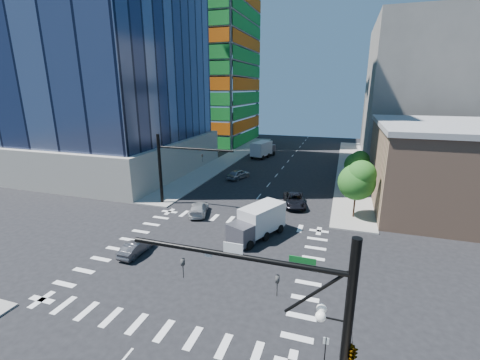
% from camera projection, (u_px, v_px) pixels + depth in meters
% --- Properties ---
extents(ground, '(160.00, 160.00, 0.00)m').
position_uv_depth(ground, '(207.00, 259.00, 28.59)').
color(ground, black).
rests_on(ground, ground).
extents(road_markings, '(20.00, 20.00, 0.01)m').
position_uv_depth(road_markings, '(207.00, 259.00, 28.59)').
color(road_markings, silver).
rests_on(road_markings, ground).
extents(sidewalk_ne, '(5.00, 60.00, 0.15)m').
position_uv_depth(sidewalk_ne, '(351.00, 167.00, 61.43)').
color(sidewalk_ne, gray).
rests_on(sidewalk_ne, ground).
extents(sidewalk_nw, '(5.00, 60.00, 0.15)m').
position_uv_depth(sidewalk_nw, '(229.00, 159.00, 68.87)').
color(sidewalk_nw, gray).
rests_on(sidewalk_nw, ground).
extents(construction_building, '(25.16, 34.50, 70.60)m').
position_uv_depth(construction_building, '(204.00, 50.00, 86.63)').
color(construction_building, gray).
rests_on(construction_building, ground).
extents(commercial_building, '(20.50, 22.50, 10.60)m').
position_uv_depth(commercial_building, '(462.00, 166.00, 39.81)').
color(commercial_building, '#A0765D').
rests_on(commercial_building, ground).
extents(bg_building_ne, '(24.00, 30.00, 28.00)m').
position_uv_depth(bg_building_ne, '(430.00, 92.00, 67.01)').
color(bg_building_ne, slate).
rests_on(bg_building_ne, ground).
extents(signal_mast_se, '(10.51, 2.48, 9.00)m').
position_uv_depth(signal_mast_se, '(325.00, 324.00, 13.55)').
color(signal_mast_se, black).
rests_on(signal_mast_se, sidewalk_se).
extents(signal_mast_nw, '(10.20, 0.40, 9.00)m').
position_uv_depth(signal_mast_nw, '(170.00, 163.00, 40.57)').
color(signal_mast_nw, black).
rests_on(signal_mast_nw, sidewalk_nw).
extents(tree_south, '(4.16, 4.16, 6.82)m').
position_uv_depth(tree_south, '(358.00, 180.00, 36.26)').
color(tree_south, '#382316').
rests_on(tree_south, sidewalk_ne).
extents(tree_north, '(3.54, 3.52, 5.78)m').
position_uv_depth(tree_north, '(358.00, 163.00, 47.34)').
color(tree_north, '#382316').
rests_on(tree_north, sidewalk_ne).
extents(no_parking_sign, '(0.30, 0.06, 2.20)m').
position_uv_depth(no_parking_sign, '(325.00, 351.00, 16.80)').
color(no_parking_sign, black).
rests_on(no_parking_sign, ground).
extents(car_nb_far, '(3.85, 6.07, 1.56)m').
position_uv_depth(car_nb_far, '(294.00, 200.00, 41.30)').
color(car_nb_far, black).
rests_on(car_nb_far, ground).
extents(car_sb_near, '(3.29, 5.23, 1.41)m').
position_uv_depth(car_sb_near, '(199.00, 208.00, 38.61)').
color(car_sb_near, silver).
rests_on(car_sb_near, ground).
extents(car_sb_mid, '(3.27, 5.02, 1.59)m').
position_uv_depth(car_sb_mid, '(238.00, 174.00, 53.86)').
color(car_sb_mid, '#9E9FA5').
rests_on(car_sb_mid, ground).
extents(car_sb_cross, '(1.43, 3.88, 1.27)m').
position_uv_depth(car_sb_cross, '(136.00, 248.00, 29.22)').
color(car_sb_cross, '#454448').
rests_on(car_sb_cross, ground).
extents(box_truck_near, '(4.88, 6.66, 3.21)m').
position_uv_depth(box_truck_near, '(256.00, 225.00, 32.22)').
color(box_truck_near, black).
rests_on(box_truck_near, ground).
extents(box_truck_far, '(4.31, 7.20, 3.53)m').
position_uv_depth(box_truck_far, '(264.00, 150.00, 70.72)').
color(box_truck_far, black).
rests_on(box_truck_far, ground).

